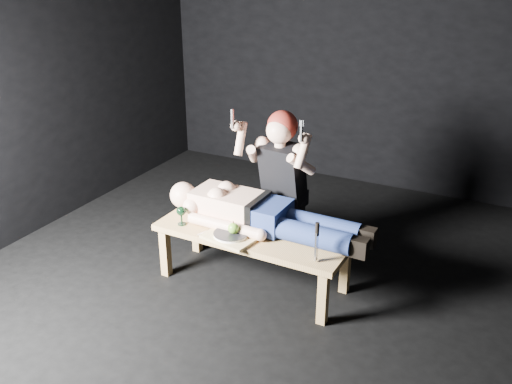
# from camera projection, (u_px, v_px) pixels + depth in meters

# --- Properties ---
(ground) EXTENTS (5.00, 5.00, 0.00)m
(ground) POSITION_uv_depth(u_px,v_px,m) (284.00, 300.00, 4.12)
(ground) COLOR black
(ground) RESTS_ON ground
(back_wall) EXTENTS (5.00, 0.00, 5.00)m
(back_wall) POSITION_uv_depth(u_px,v_px,m) (390.00, 46.00, 5.57)
(back_wall) COLOR black
(back_wall) RESTS_ON ground
(table) EXTENTS (1.48, 0.58, 0.45)m
(table) POSITION_uv_depth(u_px,v_px,m) (253.00, 257.00, 4.25)
(table) COLOR tan
(table) RESTS_ON ground
(lying_man) EXTENTS (1.55, 0.50, 0.28)m
(lying_man) POSITION_uv_depth(u_px,v_px,m) (265.00, 211.00, 4.16)
(lying_man) COLOR #D8AB8F
(lying_man) RESTS_ON table
(kneeling_woman) EXTENTS (0.77, 0.85, 1.32)m
(kneeling_woman) POSITION_uv_depth(u_px,v_px,m) (287.00, 184.00, 4.46)
(kneeling_woman) COLOR black
(kneeling_woman) RESTS_ON ground
(serving_tray) EXTENTS (0.42, 0.33, 0.02)m
(serving_tray) POSITION_uv_depth(u_px,v_px,m) (231.00, 237.00, 4.05)
(serving_tray) COLOR tan
(serving_tray) RESTS_ON table
(plate) EXTENTS (0.29, 0.29, 0.02)m
(plate) POSITION_uv_depth(u_px,v_px,m) (231.00, 234.00, 4.04)
(plate) COLOR white
(plate) RESTS_ON serving_tray
(apple) EXTENTS (0.08, 0.08, 0.08)m
(apple) POSITION_uv_depth(u_px,v_px,m) (233.00, 228.00, 4.02)
(apple) COLOR #5CA228
(apple) RESTS_ON plate
(goblet) EXTENTS (0.07, 0.07, 0.15)m
(goblet) POSITION_uv_depth(u_px,v_px,m) (181.00, 216.00, 4.23)
(goblet) COLOR black
(goblet) RESTS_ON table
(fork_flat) EXTENTS (0.06, 0.15, 0.01)m
(fork_flat) POSITION_uv_depth(u_px,v_px,m) (206.00, 232.00, 4.14)
(fork_flat) COLOR #B2B2B7
(fork_flat) RESTS_ON table
(knife_flat) EXTENTS (0.05, 0.15, 0.01)m
(knife_flat) POSITION_uv_depth(u_px,v_px,m) (244.00, 241.00, 4.01)
(knife_flat) COLOR #B2B2B7
(knife_flat) RESTS_ON table
(spoon_flat) EXTENTS (0.11, 0.13, 0.01)m
(spoon_flat) POSITION_uv_depth(u_px,v_px,m) (253.00, 236.00, 4.09)
(spoon_flat) COLOR #B2B2B7
(spoon_flat) RESTS_ON table
(carving_knife) EXTENTS (0.04, 0.04, 0.29)m
(carving_knife) POSITION_uv_depth(u_px,v_px,m) (317.00, 242.00, 3.70)
(carving_knife) COLOR #B2B2B7
(carving_knife) RESTS_ON table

